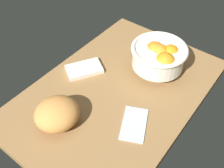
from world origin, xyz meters
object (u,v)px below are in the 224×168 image
at_px(bread_loaf, 57,114).
at_px(napkin_folded, 134,123).
at_px(fruit_bowl, 159,56).
at_px(napkin_spare, 84,69).

xyz_separation_m(bread_loaf, napkin_folded, (0.14, -0.19, -0.04)).
bearing_deg(fruit_bowl, napkin_spare, 127.10).
relative_size(bread_loaf, napkin_folded, 1.07).
bearing_deg(napkin_folded, napkin_spare, 72.79).
height_order(fruit_bowl, napkin_spare, fruit_bowl).
xyz_separation_m(napkin_folded, napkin_spare, (0.09, 0.29, 0.00)).
height_order(fruit_bowl, napkin_folded, fruit_bowl).
bearing_deg(napkin_spare, napkin_folded, -107.21).
xyz_separation_m(fruit_bowl, napkin_folded, (-0.26, -0.07, -0.07)).
distance_m(fruit_bowl, bread_loaf, 0.42).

